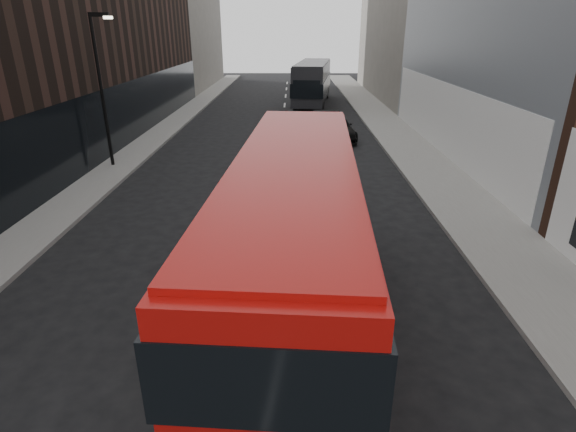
{
  "coord_description": "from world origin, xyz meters",
  "views": [
    {
      "loc": [
        0.76,
        -3.75,
        6.48
      ],
      "look_at": [
        0.65,
        5.76,
        2.5
      ],
      "focal_mm": 28.0,
      "sensor_mm": 36.0,
      "label": 1
    }
  ],
  "objects_px": {
    "street_lamp": "(102,82)",
    "grey_bus": "(313,82)",
    "car_a": "(302,158)",
    "car_c": "(334,127)",
    "red_bus": "(295,241)",
    "car_b": "(293,142)"
  },
  "relations": [
    {
      "from": "street_lamp",
      "to": "grey_bus",
      "type": "xyz_separation_m",
      "value": [
        10.77,
        20.9,
        -2.2
      ]
    },
    {
      "from": "street_lamp",
      "to": "car_a",
      "type": "distance_m",
      "value": 10.08
    },
    {
      "from": "grey_bus",
      "to": "car_c",
      "type": "relative_size",
      "value": 2.3
    },
    {
      "from": "street_lamp",
      "to": "red_bus",
      "type": "bearing_deg",
      "value": -55.72
    },
    {
      "from": "red_bus",
      "to": "car_b",
      "type": "xyz_separation_m",
      "value": [
        -0.03,
        15.65,
        -1.58
      ]
    },
    {
      "from": "car_a",
      "to": "car_c",
      "type": "bearing_deg",
      "value": 75.5
    },
    {
      "from": "grey_bus",
      "to": "red_bus",
      "type": "bearing_deg",
      "value": -85.74
    },
    {
      "from": "grey_bus",
      "to": "car_a",
      "type": "relative_size",
      "value": 2.72
    },
    {
      "from": "street_lamp",
      "to": "car_a",
      "type": "bearing_deg",
      "value": -5.18
    },
    {
      "from": "red_bus",
      "to": "car_c",
      "type": "bearing_deg",
      "value": 86.11
    },
    {
      "from": "red_bus",
      "to": "car_b",
      "type": "distance_m",
      "value": 15.73
    },
    {
      "from": "car_c",
      "to": "car_a",
      "type": "bearing_deg",
      "value": -114.15
    },
    {
      "from": "car_a",
      "to": "grey_bus",
      "type": "bearing_deg",
      "value": 88.19
    },
    {
      "from": "grey_bus",
      "to": "car_b",
      "type": "bearing_deg",
      "value": -88.3
    },
    {
      "from": "car_b",
      "to": "street_lamp",
      "type": "bearing_deg",
      "value": -170.0
    },
    {
      "from": "car_a",
      "to": "car_c",
      "type": "height_order",
      "value": "car_c"
    },
    {
      "from": "street_lamp",
      "to": "grey_bus",
      "type": "height_order",
      "value": "street_lamp"
    },
    {
      "from": "street_lamp",
      "to": "car_b",
      "type": "relative_size",
      "value": 1.52
    },
    {
      "from": "car_a",
      "to": "car_b",
      "type": "relative_size",
      "value": 0.93
    },
    {
      "from": "red_bus",
      "to": "car_a",
      "type": "height_order",
      "value": "red_bus"
    },
    {
      "from": "red_bus",
      "to": "car_c",
      "type": "height_order",
      "value": "red_bus"
    },
    {
      "from": "grey_bus",
      "to": "car_b",
      "type": "xyz_separation_m",
      "value": [
        -1.78,
        -18.49,
        -1.22
      ]
    }
  ]
}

